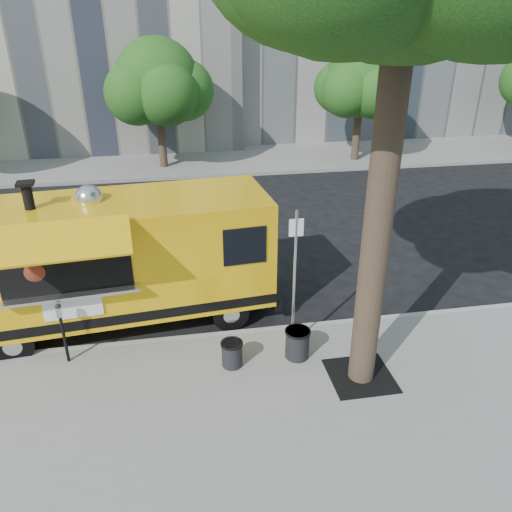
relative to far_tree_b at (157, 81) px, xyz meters
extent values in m
plane|color=black|center=(1.00, -12.70, -3.83)|extent=(120.00, 120.00, 0.00)
cube|color=gray|center=(1.00, -16.70, -3.76)|extent=(60.00, 6.00, 0.15)
cube|color=#999993|center=(1.00, -13.63, -3.76)|extent=(60.00, 0.14, 0.16)
cube|color=gray|center=(1.00, 0.80, -3.76)|extent=(60.00, 5.00, 0.15)
cylinder|color=#33261C|center=(3.60, -15.50, -0.43)|extent=(0.48, 0.48, 6.50)
cube|color=black|center=(3.60, -15.50, -3.68)|extent=(1.20, 1.20, 0.02)
cylinder|color=#33261C|center=(0.00, 0.00, -2.38)|extent=(0.36, 0.36, 2.60)
sphere|color=#134612|center=(0.00, 0.00, 0.02)|extent=(3.60, 3.60, 3.60)
cylinder|color=#33261C|center=(9.00, -0.30, -2.38)|extent=(0.36, 0.36, 2.60)
sphere|color=#134612|center=(9.00, -0.30, -0.09)|extent=(3.24, 3.24, 3.24)
cylinder|color=silver|center=(2.55, -14.25, -2.18)|extent=(0.06, 0.06, 3.00)
cube|color=white|center=(2.55, -14.25, -1.03)|extent=(0.28, 0.02, 0.35)
cylinder|color=black|center=(-2.00, -14.05, -3.16)|extent=(0.06, 0.06, 1.05)
cube|color=silver|center=(-2.00, -14.05, -2.53)|extent=(0.10, 0.08, 0.22)
sphere|color=black|center=(-2.00, -14.05, -2.40)|extent=(0.11, 0.11, 0.11)
cube|color=#F3B40C|center=(-1.00, -12.50, -2.12)|extent=(6.81, 2.85, 2.40)
cube|color=black|center=(-1.00, -12.50, -3.10)|extent=(6.83, 2.87, 0.22)
cube|color=black|center=(2.38, -12.19, -3.37)|extent=(0.38, 2.14, 0.31)
cube|color=black|center=(2.32, -12.19, -1.74)|extent=(0.22, 1.79, 0.97)
cylinder|color=black|center=(1.37, -13.22, -3.42)|extent=(0.84, 0.36, 0.82)
cylinder|color=black|center=(1.20, -11.35, -3.42)|extent=(0.84, 0.36, 0.82)
cylinder|color=black|center=(-3.10, -13.64, -3.42)|extent=(0.84, 0.36, 0.82)
cylinder|color=black|center=(-3.27, -11.77, -3.42)|extent=(0.84, 0.36, 0.82)
cube|color=black|center=(-1.82, -13.64, -1.74)|extent=(2.45, 0.41, 1.07)
cube|color=silver|center=(-1.80, -13.80, -2.32)|extent=(2.67, 0.59, 0.06)
cube|color=#F3B40C|center=(-1.77, -14.17, -1.02)|extent=(2.63, 1.20, 0.43)
cube|color=white|center=(-1.81, -13.72, -2.63)|extent=(1.12, 0.14, 0.51)
cylinder|color=black|center=(-2.52, -12.64, -0.67)|extent=(0.20, 0.20, 0.56)
sphere|color=silver|center=(-1.43, -12.33, -0.87)|extent=(0.57, 0.57, 0.57)
sphere|color=brown|center=(-2.40, -13.41, -1.79)|extent=(0.86, 0.86, 0.86)
cylinder|color=#FF590C|center=(-2.38, -13.63, -1.92)|extent=(0.36, 0.15, 0.35)
cylinder|color=black|center=(2.55, -14.69, -3.37)|extent=(0.48, 0.48, 0.62)
cylinder|color=black|center=(2.55, -14.69, -3.08)|extent=(0.52, 0.52, 0.04)
cylinder|color=black|center=(1.22, -14.74, -3.42)|extent=(0.41, 0.41, 0.53)
cylinder|color=black|center=(1.22, -14.74, -3.17)|extent=(0.44, 0.44, 0.04)
camera|label=1|loc=(0.32, -22.65, 2.59)|focal=35.00mm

